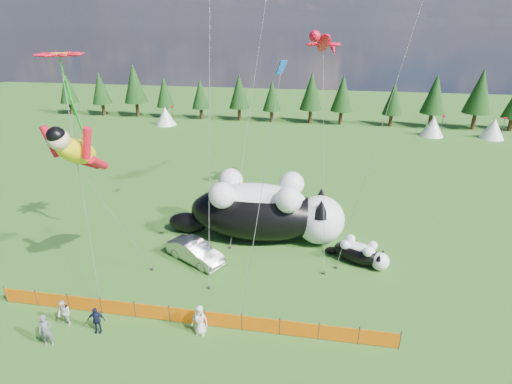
# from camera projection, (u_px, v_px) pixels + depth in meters

# --- Properties ---
(ground) EXTENTS (160.00, 160.00, 0.00)m
(ground) POSITION_uv_depth(u_px,v_px,m) (204.00, 290.00, 24.37)
(ground) COLOR #0C3609
(ground) RESTS_ON ground
(safety_fence) EXTENTS (22.06, 0.06, 1.10)m
(safety_fence) POSITION_uv_depth(u_px,v_px,m) (187.00, 316.00, 21.45)
(safety_fence) COLOR #262626
(safety_fence) RESTS_ON ground
(tree_line) EXTENTS (90.00, 4.00, 8.00)m
(tree_line) POSITION_uv_depth(u_px,v_px,m) (283.00, 97.00, 63.60)
(tree_line) COLOR black
(tree_line) RESTS_ON ground
(festival_tents) EXTENTS (50.00, 3.20, 2.80)m
(festival_tents) POSITION_uv_depth(u_px,v_px,m) (354.00, 123.00, 58.40)
(festival_tents) COLOR white
(festival_tents) RESTS_ON ground
(cat_large) EXTENTS (13.37, 4.84, 4.83)m
(cat_large) POSITION_uv_depth(u_px,v_px,m) (264.00, 210.00, 29.45)
(cat_large) COLOR black
(cat_large) RESTS_ON ground
(cat_small) EXTENTS (4.22, 2.86, 1.62)m
(cat_small) POSITION_uv_depth(u_px,v_px,m) (360.00, 253.00, 26.83)
(cat_small) COLOR black
(cat_small) RESTS_ON ground
(car) EXTENTS (4.55, 3.43, 1.43)m
(car) POSITION_uv_depth(u_px,v_px,m) (195.00, 252.00, 27.06)
(car) COLOR #A6A6AB
(car) RESTS_ON ground
(spectator_a) EXTENTS (0.78, 0.64, 1.85)m
(spectator_a) POSITION_uv_depth(u_px,v_px,m) (46.00, 331.00, 19.83)
(spectator_a) COLOR #5B5B61
(spectator_a) RESTS_ON ground
(spectator_b) EXTENTS (0.88, 0.73, 1.57)m
(spectator_b) POSITION_uv_depth(u_px,v_px,m) (64.00, 314.00, 21.20)
(spectator_b) COLOR silver
(spectator_b) RESTS_ON ground
(spectator_c) EXTENTS (0.96, 0.60, 1.53)m
(spectator_c) POSITION_uv_depth(u_px,v_px,m) (96.00, 320.00, 20.78)
(spectator_c) COLOR #121632
(spectator_c) RESTS_ON ground
(spectator_e) EXTENTS (0.88, 0.60, 1.73)m
(spectator_e) POSITION_uv_depth(u_px,v_px,m) (200.00, 320.00, 20.63)
(spectator_e) COLOR silver
(spectator_e) RESTS_ON ground
(superhero_kite) EXTENTS (4.52, 4.75, 10.95)m
(superhero_kite) POSITION_uv_depth(u_px,v_px,m) (77.00, 151.00, 21.09)
(superhero_kite) COLOR yellow
(superhero_kite) RESTS_ON ground
(gecko_kite) EXTENTS (3.25, 12.41, 16.57)m
(gecko_kite) POSITION_uv_depth(u_px,v_px,m) (324.00, 43.00, 29.36)
(gecko_kite) COLOR red
(gecko_kite) RESTS_ON ground
(flower_kite) EXTENTS (5.08, 6.89, 14.53)m
(flower_kite) POSITION_uv_depth(u_px,v_px,m) (60.00, 58.00, 22.29)
(flower_kite) COLOR red
(flower_kite) RESTS_ON ground
(diamond_kite_a) EXTENTS (0.92, 5.72, 17.86)m
(diamond_kite_a) POSITION_uv_depth(u_px,v_px,m) (210.00, 1.00, 22.61)
(diamond_kite_a) COLOR #0C56B4
(diamond_kite_a) RESTS_ON ground
(diamond_kite_c) EXTENTS (2.01, 2.67, 13.83)m
(diamond_kite_c) POSITION_uv_depth(u_px,v_px,m) (278.00, 86.00, 18.37)
(diamond_kite_c) COLOR #0C56B4
(diamond_kite_c) RESTS_ON ground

